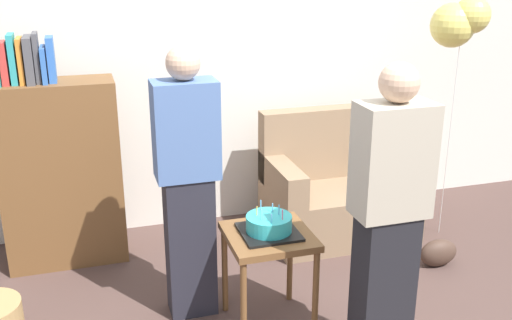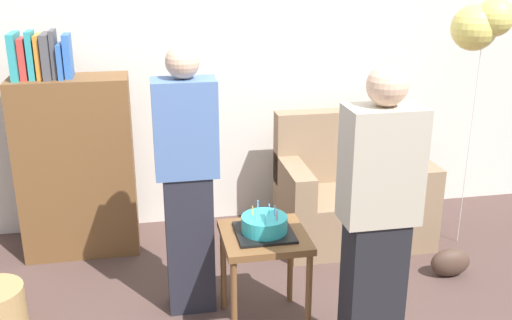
% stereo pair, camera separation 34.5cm
% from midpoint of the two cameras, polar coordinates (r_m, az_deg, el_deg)
% --- Properties ---
extents(wall_back, '(6.00, 0.10, 2.70)m').
position_cam_midpoint_polar(wall_back, '(4.66, 0.16, 10.13)').
color(wall_back, silver).
rests_on(wall_back, ground_plane).
extents(couch, '(1.10, 0.70, 0.96)m').
position_cam_midpoint_polar(couch, '(4.62, 11.27, -3.36)').
color(couch, '#8C7054').
rests_on(couch, ground_plane).
extents(bookshelf, '(0.80, 0.36, 1.62)m').
position_cam_midpoint_polar(bookshelf, '(4.33, -14.91, -0.25)').
color(bookshelf, brown).
rests_on(bookshelf, ground_plane).
extents(side_table, '(0.48, 0.48, 0.59)m').
position_cam_midpoint_polar(side_table, '(3.40, 3.73, -8.54)').
color(side_table, brown).
rests_on(side_table, ground_plane).
extents(birthday_cake, '(0.32, 0.32, 0.17)m').
position_cam_midpoint_polar(birthday_cake, '(3.34, 3.79, -6.41)').
color(birthday_cake, black).
rests_on(birthday_cake, side_table).
extents(person_blowing_candles, '(0.36, 0.22, 1.63)m').
position_cam_midpoint_polar(person_blowing_candles, '(3.44, -3.82, -2.19)').
color(person_blowing_candles, '#23232D').
rests_on(person_blowing_candles, ground_plane).
extents(person_holding_cake, '(0.36, 0.22, 1.63)m').
position_cam_midpoint_polar(person_holding_cake, '(2.96, 14.90, -6.50)').
color(person_holding_cake, black).
rests_on(person_holding_cake, ground_plane).
extents(handbag, '(0.28, 0.14, 0.20)m').
position_cam_midpoint_polar(handbag, '(4.34, 20.46, -9.31)').
color(handbag, '#473328').
rests_on(handbag, ground_plane).
extents(balloon_bunch, '(0.39, 0.35, 1.81)m').
position_cam_midpoint_polar(balloon_bunch, '(4.47, 23.08, 11.96)').
color(balloon_bunch, silver).
rests_on(balloon_bunch, ground_plane).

